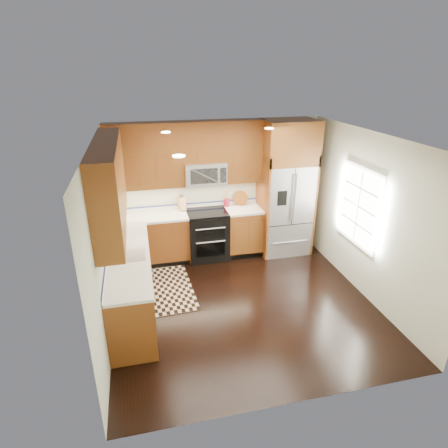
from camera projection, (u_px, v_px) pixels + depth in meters
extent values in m
plane|color=black|center=(243.00, 302.00, 5.99)|extent=(4.00, 4.00, 0.00)
cube|color=silver|center=(216.00, 188.00, 7.27)|extent=(4.00, 0.02, 2.60)
cube|color=silver|center=(103.00, 241.00, 5.06)|extent=(0.02, 4.00, 2.60)
cube|color=silver|center=(366.00, 216.00, 5.90)|extent=(0.02, 4.00, 2.60)
cube|color=white|center=(359.00, 206.00, 6.03)|extent=(0.04, 1.10, 1.30)
cube|color=white|center=(359.00, 206.00, 6.03)|extent=(0.02, 0.95, 1.15)
cube|color=brown|center=(152.00, 240.00, 7.06)|extent=(1.37, 0.60, 0.90)
cube|color=brown|center=(244.00, 231.00, 7.43)|extent=(0.72, 0.60, 0.90)
cube|color=brown|center=(131.00, 285.00, 5.63)|extent=(0.60, 2.40, 0.90)
cube|color=silver|center=(190.00, 214.00, 7.03)|extent=(2.85, 0.62, 0.04)
cube|color=silver|center=(128.00, 257.00, 5.45)|extent=(0.62, 2.40, 0.04)
cube|color=brown|center=(187.00, 165.00, 6.79)|extent=(2.85, 0.33, 0.75)
cube|color=brown|center=(111.00, 199.00, 5.06)|extent=(0.33, 2.40, 0.75)
cube|color=brown|center=(186.00, 133.00, 6.57)|extent=(2.85, 0.33, 0.40)
cube|color=brown|center=(106.00, 157.00, 4.84)|extent=(0.33, 2.40, 0.40)
cube|color=black|center=(207.00, 235.00, 7.25)|extent=(0.76, 0.64, 0.92)
cube|color=black|center=(207.00, 212.00, 7.06)|extent=(0.76, 0.60, 0.02)
cube|color=black|center=(210.00, 234.00, 6.90)|extent=(0.55, 0.01, 0.18)
cube|color=black|center=(211.00, 250.00, 7.03)|extent=(0.55, 0.01, 0.28)
cylinder|color=#B2B2B7|center=(211.00, 229.00, 6.83)|extent=(0.55, 0.02, 0.02)
cylinder|color=#B2B2B7|center=(211.00, 242.00, 6.94)|extent=(0.55, 0.02, 0.02)
cube|color=#B2B2B7|center=(205.00, 173.00, 6.90)|extent=(0.76, 0.40, 0.42)
cube|color=black|center=(204.00, 176.00, 6.71)|extent=(0.50, 0.01, 0.28)
cube|color=#B2B2B7|center=(285.00, 208.00, 7.37)|extent=(0.90, 0.74, 1.80)
cube|color=black|center=(293.00, 197.00, 6.89)|extent=(0.01, 0.01, 1.08)
cube|color=black|center=(282.00, 198.00, 6.85)|extent=(0.18, 0.01, 0.28)
cube|color=brown|center=(262.00, 205.00, 7.23)|extent=(0.04, 0.74, 2.00)
cube|color=brown|center=(307.00, 202.00, 7.42)|extent=(0.04, 0.74, 2.00)
cube|color=brown|center=(289.00, 142.00, 6.86)|extent=(0.98, 0.74, 0.80)
cube|color=#B2B2B7|center=(128.00, 255.00, 5.44)|extent=(0.50, 0.42, 0.02)
cylinder|color=#B2B2B7|center=(113.00, 242.00, 5.54)|extent=(0.02, 0.02, 0.28)
torus|color=#B2B2B7|center=(112.00, 236.00, 5.41)|extent=(0.18, 0.02, 0.18)
cube|color=black|center=(164.00, 288.00, 6.36)|extent=(1.01, 1.60, 0.01)
cube|color=tan|center=(182.00, 204.00, 7.12)|extent=(0.15, 0.18, 0.25)
cylinder|color=maroon|center=(227.00, 202.00, 7.34)|extent=(0.15, 0.15, 0.15)
cylinder|color=brown|center=(240.00, 205.00, 7.41)|extent=(0.36, 0.36, 0.02)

